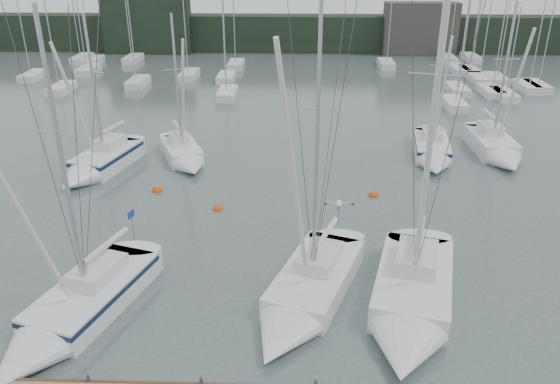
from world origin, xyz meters
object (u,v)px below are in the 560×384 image
Objects in this scene: buoy_b at (373,196)px; sailboat_near_left at (67,318)px; sailboat_near_center at (301,303)px; sailboat_mid_a at (96,165)px; buoy_c at (157,191)px; sailboat_near_right at (410,310)px; sailboat_mid_d at (433,153)px; sailboat_mid_b at (185,157)px; buoy_a at (218,209)px; sailboat_mid_e at (497,150)px.

sailboat_near_left is at bearing -136.37° from buoy_b.
sailboat_near_center is (9.51, 1.44, -0.07)m from sailboat_near_left.
sailboat_mid_a reaches higher than buoy_c.
sailboat_near_right reaches higher than sailboat_mid_d.
sailboat_mid_b is at bearing 103.27° from sailboat_near_left.
sailboat_mid_b is (-8.24, 16.97, 0.02)m from sailboat_near_center.
sailboat_near_left is at bearing -112.29° from buoy_a.
sailboat_near_right reaches higher than buoy_a.
sailboat_near_right is 21.74m from sailboat_mid_e.
buoy_b is (-5.01, -6.28, -0.55)m from sailboat_mid_d.
buoy_b is 13.75m from buoy_c.
sailboat_mid_e is 21.39m from buoy_a.
buoy_a is at bearing -155.68° from sailboat_mid_e.
sailboat_near_left is 1.22× the size of sailboat_mid_d.
sailboat_mid_d is at bearing 22.75° from sailboat_mid_a.
sailboat_near_center is 20.65m from sailboat_mid_d.
sailboat_mid_e is (4.82, 0.62, 0.04)m from sailboat_mid_d.
sailboat_mid_b is at bearing 34.21° from sailboat_mid_a.
buoy_b is at bearing 60.87° from sailboat_near_left.
sailboat_near_left is 12.13m from buoy_a.
sailboat_mid_a is 28.63m from sailboat_mid_e.
sailboat_near_center is at bearing -109.59° from sailboat_mid_d.
sailboat_mid_e is (23.93, 20.34, 0.02)m from sailboat_near_left.
sailboat_mid_b is (5.69, 2.02, -0.10)m from sailboat_mid_a.
sailboat_near_right is 27.65× the size of buoy_a.
sailboat_near_center reaches higher than sailboat_mid_a.
sailboat_mid_a is 1.03× the size of sailboat_mid_b.
buoy_b is at bearing -1.14° from buoy_c.
sailboat_near_right is 24.06m from sailboat_mid_a.
sailboat_mid_a is 23.76m from sailboat_mid_d.
sailboat_near_center is 4.56m from sailboat_near_right.
buoy_a is at bearing 147.50° from sailboat_near_right.
sailboat_near_left is 0.93× the size of sailboat_near_center.
buoy_c is (-13.70, 12.74, -0.61)m from sailboat_near_right.
sailboat_near_right reaches higher than sailboat_mid_b.
buoy_c is (-13.75, 0.27, 0.00)m from buoy_b.
buoy_c is at bearing 178.86° from buoy_b.
buoy_c is at bearing 105.77° from sailboat_near_left.
sailboat_near_right reaches higher than sailboat_mid_e.
sailboat_near_center reaches higher than sailboat_mid_e.
sailboat_near_center reaches higher than buoy_b.
buoy_a is 4.93m from buoy_c.
sailboat_near_center is 0.86× the size of sailboat_near_right.
sailboat_near_center is 10.95m from buoy_a.
buoy_b is 0.92× the size of buoy_c.
buoy_c is at bearing 146.95° from sailboat_near_center.
sailboat_mid_b is at bearing 158.80° from buoy_b.
buoy_a is at bearing 84.95° from sailboat_near_left.
buoy_a is 0.89× the size of buoy_c.
sailboat_near_right is at bearing -117.99° from sailboat_mid_e.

